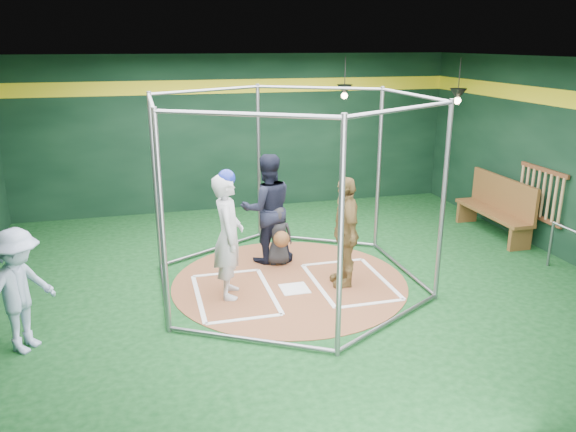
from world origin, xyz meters
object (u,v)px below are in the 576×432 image
object	(u,v)px
visitor_leopard	(345,231)
umpire	(267,209)
batter_figure	(228,235)
dugout_bench	(498,206)

from	to	relation	value
visitor_leopard	umpire	xyz separation A→B (m)	(-0.96, 1.28, 0.08)
batter_figure	dugout_bench	world-z (taller)	batter_figure
batter_figure	visitor_leopard	bearing A→B (deg)	-1.26
batter_figure	umpire	distance (m)	1.52
umpire	dugout_bench	distance (m)	4.79
umpire	dugout_bench	world-z (taller)	umpire
dugout_bench	umpire	bearing A→B (deg)	-177.35
batter_figure	visitor_leopard	size ratio (longest dim) A/B	1.12
batter_figure	umpire	size ratio (longest dim) A/B	1.03
visitor_leopard	umpire	distance (m)	1.61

